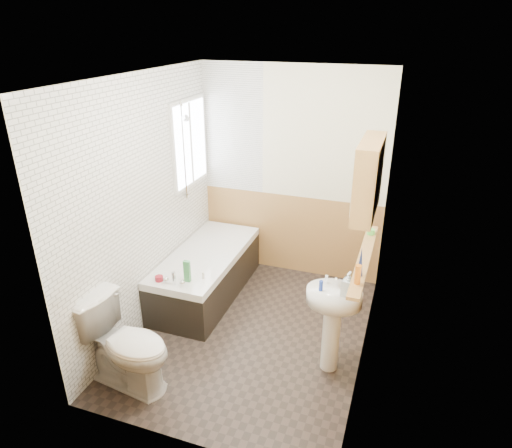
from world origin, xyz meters
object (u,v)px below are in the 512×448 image
object	(u,v)px
sink	(333,313)
medicine_cabinet	(368,178)
bathtub	(207,272)
toilet	(126,345)
pine_shelf	(364,258)

from	to	relation	value
sink	medicine_cabinet	size ratio (longest dim) A/B	1.41
bathtub	toilet	size ratio (longest dim) A/B	1.99
toilet	sink	distance (m)	1.78
bathtub	medicine_cabinet	distance (m)	2.42
toilet	medicine_cabinet	world-z (taller)	medicine_cabinet
pine_shelf	medicine_cabinet	bearing A→B (deg)	-105.59
bathtub	toilet	bearing A→B (deg)	-91.13
medicine_cabinet	toilet	bearing A→B (deg)	-154.52
pine_shelf	medicine_cabinet	size ratio (longest dim) A/B	2.02
bathtub	pine_shelf	xyz separation A→B (m)	(1.77, -0.58, 0.80)
toilet	bathtub	bearing A→B (deg)	7.13
toilet	pine_shelf	xyz separation A→B (m)	(1.80, 0.94, 0.67)
sink	medicine_cabinet	bearing A→B (deg)	16.75
bathtub	toilet	world-z (taller)	toilet
sink	medicine_cabinet	xyz separation A→B (m)	(0.17, 0.08, 1.22)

